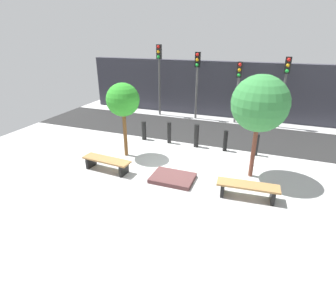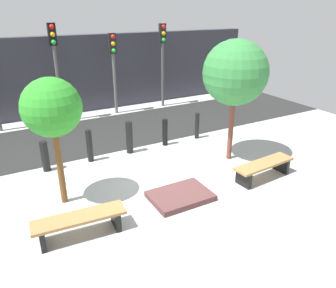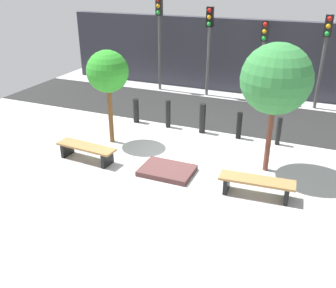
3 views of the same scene
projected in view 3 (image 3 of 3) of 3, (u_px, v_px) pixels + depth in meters
name	position (u px, v px, depth m)	size (l,w,h in m)	color
ground_plane	(179.00, 158.00, 10.81)	(18.00, 18.00, 0.00)	#AFAFAF
road_strip	(218.00, 113.00, 14.23)	(18.00, 3.51, 0.01)	#252525
building_facade	(240.00, 56.00, 16.16)	(16.20, 0.50, 3.12)	#33333D
bench_left	(86.00, 150.00, 10.58)	(1.81, 0.60, 0.45)	black
bench_right	(256.00, 184.00, 8.90)	(1.81, 0.60, 0.45)	black
planter_bed	(167.00, 170.00, 10.02)	(1.40, 1.01, 0.14)	brown
tree_behind_left_bench	(108.00, 72.00, 10.95)	(1.24, 1.24, 2.88)	brown
tree_behind_right_bench	(276.00, 79.00, 9.15)	(1.77, 1.77, 3.41)	brown
bollard_far_left	(136.00, 111.00, 13.24)	(0.20, 0.20, 0.85)	black
bollard_left	(168.00, 114.00, 12.79)	(0.17, 0.17, 0.96)	black
bollard_center	(202.00, 118.00, 12.35)	(0.20, 0.20, 0.99)	black
bollard_right	(239.00, 126.00, 11.94)	(0.17, 0.17, 0.87)	black
bollard_far_right	(279.00, 131.00, 11.51)	(0.14, 0.14, 0.89)	black
traffic_light_west	(159.00, 27.00, 15.96)	(0.28, 0.27, 3.99)	#4D4D4D
traffic_light_mid_west	(209.00, 36.00, 15.27)	(0.28, 0.27, 3.64)	#555555
traffic_light_mid_east	(263.00, 47.00, 14.61)	(0.28, 0.27, 3.21)	slate
traffic_light_east	(325.00, 45.00, 13.74)	(0.28, 0.27, 3.52)	#4D4D4D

